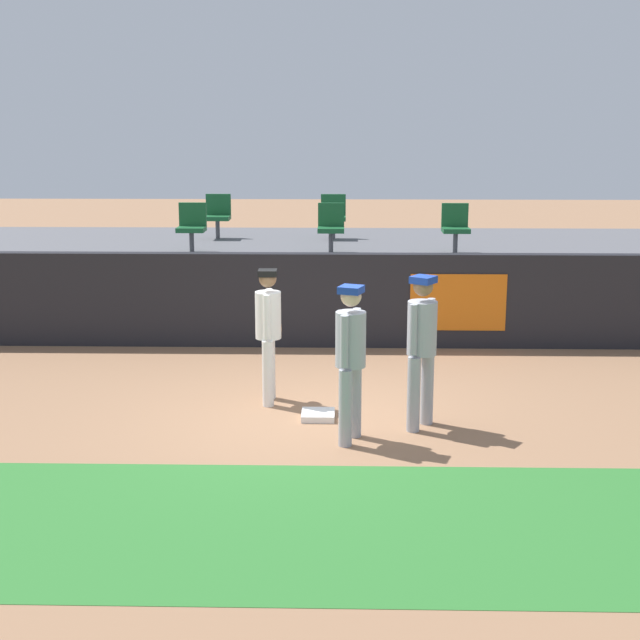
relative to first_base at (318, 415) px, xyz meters
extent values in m
plane|color=#936B4C|center=(-0.03, 0.00, -0.04)|extent=(60.00, 60.00, 0.00)
cube|color=#2D722D|center=(-0.03, -2.93, -0.04)|extent=(18.00, 2.80, 0.01)
cube|color=white|center=(0.00, 0.00, 0.00)|extent=(0.40, 0.40, 0.08)
cylinder|color=white|center=(-0.64, 0.78, 0.38)|extent=(0.14, 0.14, 0.85)
cylinder|color=white|center=(-0.64, 0.48, 0.38)|extent=(0.14, 0.14, 0.85)
cylinder|color=white|center=(-0.64, 0.63, 1.10)|extent=(0.33, 0.33, 0.60)
sphere|color=#8C6647|center=(-0.64, 0.63, 1.57)|extent=(0.22, 0.22, 0.22)
cube|color=black|center=(-0.64, 0.63, 1.64)|extent=(0.23, 0.23, 0.08)
cylinder|color=white|center=(-0.64, 0.83, 1.12)|extent=(0.09, 0.09, 0.56)
cylinder|color=white|center=(-0.64, 0.43, 1.12)|extent=(0.09, 0.09, 0.56)
ellipsoid|color=brown|center=(-0.55, 0.83, 0.88)|extent=(0.12, 0.20, 0.28)
cylinder|color=#9EA3AD|center=(1.30, -0.15, 0.40)|extent=(0.15, 0.15, 0.89)
cylinder|color=#9EA3AD|center=(1.12, -0.42, 0.40)|extent=(0.15, 0.15, 0.89)
cylinder|color=#9EA3AD|center=(1.21, -0.29, 1.16)|extent=(0.48, 0.48, 0.63)
sphere|color=#8C6647|center=(1.21, -0.29, 1.65)|extent=(0.23, 0.23, 0.23)
cube|color=#193899|center=(1.21, -0.29, 1.73)|extent=(0.34, 0.34, 0.08)
cylinder|color=#9EA3AD|center=(1.32, -0.11, 1.18)|extent=(0.09, 0.09, 0.59)
cylinder|color=#9EA3AD|center=(1.09, -0.46, 1.18)|extent=(0.09, 0.09, 0.59)
cylinder|color=#9EA3AD|center=(0.44, -0.62, 0.40)|extent=(0.15, 0.15, 0.88)
cylinder|color=#9EA3AD|center=(0.33, -0.92, 0.40)|extent=(0.15, 0.15, 0.88)
cylinder|color=#9EA3AD|center=(0.38, -0.77, 1.14)|extent=(0.43, 0.43, 0.62)
sphere|color=beige|center=(0.38, -0.77, 1.63)|extent=(0.23, 0.23, 0.23)
cube|color=#193899|center=(0.38, -0.77, 1.70)|extent=(0.31, 0.31, 0.08)
cylinder|color=#9EA3AD|center=(0.45, -0.58, 1.16)|extent=(0.09, 0.09, 0.58)
cylinder|color=#9EA3AD|center=(0.31, -0.96, 1.16)|extent=(0.09, 0.09, 0.58)
cube|color=black|center=(-0.03, 3.55, 0.71)|extent=(18.00, 0.24, 1.49)
cube|color=orange|center=(2.10, 3.42, 0.71)|extent=(1.50, 0.02, 0.90)
cube|color=#59595E|center=(-0.03, 6.12, 0.61)|extent=(18.00, 4.80, 1.30)
cylinder|color=#4C4C51|center=(0.09, 4.92, 1.46)|extent=(0.08, 0.08, 0.40)
cube|color=#19592D|center=(0.09, 4.92, 1.66)|extent=(0.45, 0.44, 0.08)
cube|color=#19592D|center=(0.09, 5.11, 1.90)|extent=(0.45, 0.06, 0.40)
cylinder|color=#4C4C51|center=(-2.30, 4.92, 1.46)|extent=(0.08, 0.08, 0.40)
cube|color=#19592D|center=(-2.30, 4.92, 1.66)|extent=(0.47, 0.44, 0.08)
cube|color=#19592D|center=(-2.30, 5.11, 1.90)|extent=(0.47, 0.06, 0.40)
cylinder|color=#4C4C51|center=(2.22, 4.92, 1.46)|extent=(0.08, 0.08, 0.40)
cube|color=#19592D|center=(2.22, 4.92, 1.66)|extent=(0.46, 0.44, 0.08)
cube|color=#19592D|center=(2.22, 5.11, 1.90)|extent=(0.46, 0.06, 0.40)
cylinder|color=#4C4C51|center=(-2.10, 6.72, 1.46)|extent=(0.08, 0.08, 0.40)
cube|color=#19592D|center=(-2.10, 6.72, 1.66)|extent=(0.48, 0.44, 0.08)
cube|color=#19592D|center=(-2.10, 6.91, 1.90)|extent=(0.48, 0.06, 0.40)
cylinder|color=#4C4C51|center=(0.12, 6.72, 1.46)|extent=(0.08, 0.08, 0.40)
cube|color=#19592D|center=(0.12, 6.72, 1.66)|extent=(0.47, 0.44, 0.08)
cube|color=#19592D|center=(0.12, 6.91, 1.90)|extent=(0.47, 0.06, 0.40)
camera|label=1|loc=(0.27, -10.36, 3.53)|focal=50.37mm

